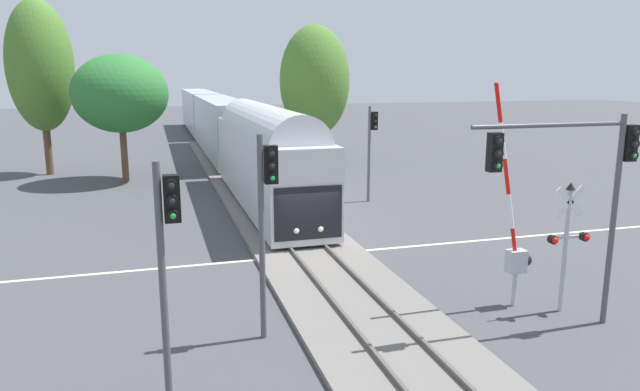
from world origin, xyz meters
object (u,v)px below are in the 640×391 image
(traffic_signal_near_right, at_px, (580,170))
(oak_behind_train, at_px, (120,94))
(crossing_signal_mast, at_px, (567,234))
(traffic_signal_median, at_px, (266,204))
(elm_centre_background, at_px, (315,81))
(commuter_train, at_px, (221,125))
(crossing_gate_near, at_px, (515,240))
(traffic_signal_far_side, at_px, (372,138))
(pine_left_background, at_px, (40,66))
(traffic_signal_near_left, at_px, (167,244))

(traffic_signal_near_right, xyz_separation_m, oak_behind_train, (-12.83, 27.54, 1.21))
(crossing_signal_mast, height_order, traffic_signal_median, traffic_signal_median)
(crossing_signal_mast, bearing_deg, elm_centre_background, 88.12)
(commuter_train, bearing_deg, elm_centre_background, -36.55)
(crossing_gate_near, bearing_deg, oak_behind_train, 115.57)
(traffic_signal_far_side, height_order, pine_left_background, pine_left_background)
(crossing_gate_near, relative_size, traffic_signal_near_left, 1.28)
(crossing_signal_mast, xyz_separation_m, traffic_signal_near_left, (-11.48, -1.82, 1.16))
(crossing_signal_mast, height_order, traffic_signal_near_right, traffic_signal_near_right)
(traffic_signal_median, bearing_deg, traffic_signal_far_side, 60.20)
(commuter_train, bearing_deg, traffic_signal_near_left, -98.20)
(traffic_signal_near_left, height_order, elm_centre_background, elm_centre_background)
(traffic_signal_near_left, xyz_separation_m, oak_behind_train, (-2.02, 28.30, 2.18))
(commuter_train, distance_m, crossing_gate_near, 36.46)
(oak_behind_train, bearing_deg, traffic_signal_far_side, -37.13)
(crossing_gate_near, distance_m, traffic_signal_near_right, 3.13)
(crossing_gate_near, xyz_separation_m, traffic_signal_far_side, (1.23, 15.45, 1.45))
(traffic_signal_far_side, distance_m, traffic_signal_near_left, 21.42)
(crossing_gate_near, bearing_deg, commuter_train, 97.38)
(traffic_signal_near_right, xyz_separation_m, traffic_signal_near_left, (-10.81, -0.76, -0.97))
(traffic_signal_near_right, bearing_deg, pine_left_background, 119.60)
(traffic_signal_near_left, relative_size, oak_behind_train, 0.64)
(traffic_signal_median, bearing_deg, traffic_signal_near_right, -12.14)
(traffic_signal_far_side, distance_m, traffic_signal_median, 17.91)
(crossing_signal_mast, bearing_deg, pine_left_background, 121.36)
(commuter_train, relative_size, elm_centre_background, 5.77)
(crossing_signal_mast, height_order, pine_left_background, pine_left_background)
(commuter_train, distance_m, traffic_signal_far_side, 21.55)
(crossing_signal_mast, bearing_deg, commuter_train, 99.07)
(elm_centre_background, bearing_deg, commuter_train, 143.45)
(crossing_gate_near, height_order, traffic_signal_near_left, crossing_gate_near)
(crossing_signal_mast, distance_m, oak_behind_train, 29.92)
(commuter_train, height_order, traffic_signal_near_right, traffic_signal_near_right)
(traffic_signal_far_side, xyz_separation_m, oak_behind_train, (-13.52, 10.23, 2.21))
(crossing_gate_near, height_order, oak_behind_train, oak_behind_train)
(pine_left_background, distance_m, oak_behind_train, 7.08)
(commuter_train, bearing_deg, traffic_signal_median, -94.72)
(crossing_gate_near, bearing_deg, elm_centre_background, 85.82)
(crossing_gate_near, distance_m, traffic_signal_near_left, 10.70)
(traffic_signal_far_side, bearing_deg, traffic_signal_median, -119.80)
(pine_left_background, relative_size, oak_behind_train, 1.45)
(commuter_train, height_order, traffic_signal_median, traffic_signal_median)
(traffic_signal_near_right, height_order, traffic_signal_far_side, traffic_signal_near_right)
(traffic_signal_near_right, xyz_separation_m, elm_centre_background, (1.72, 32.86, 1.88))
(commuter_train, xyz_separation_m, crossing_signal_mast, (5.90, -36.95, -0.30))
(crossing_signal_mast, xyz_separation_m, pine_left_background, (-18.80, 30.85, 5.11))
(traffic_signal_far_side, bearing_deg, traffic_signal_near_left, -122.46)
(elm_centre_background, bearing_deg, traffic_signal_near_right, -93.00)
(crossing_signal_mast, height_order, elm_centre_background, elm_centre_background)
(commuter_train, bearing_deg, oak_behind_train, -126.01)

